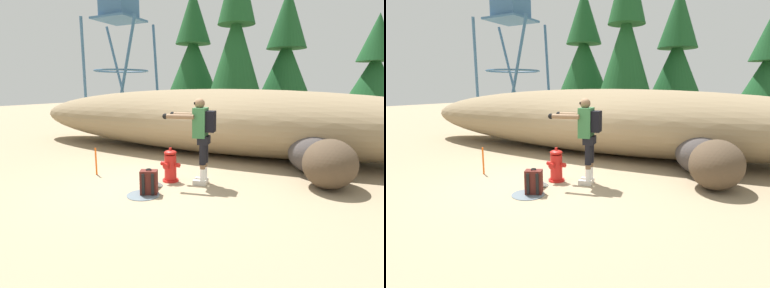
% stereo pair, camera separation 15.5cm
% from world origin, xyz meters
% --- Properties ---
extents(ground_plane, '(56.00, 56.00, 0.04)m').
position_xyz_m(ground_plane, '(0.00, 0.00, -0.02)').
color(ground_plane, '#998466').
extents(dirt_embankment, '(13.92, 3.20, 1.84)m').
position_xyz_m(dirt_embankment, '(0.00, 3.42, 0.92)').
color(dirt_embankment, '#897556').
rests_on(dirt_embankment, ground_plane).
extents(fire_hydrant, '(0.42, 0.38, 0.70)m').
position_xyz_m(fire_hydrant, '(0.12, 0.22, 0.32)').
color(fire_hydrant, red).
rests_on(fire_hydrant, ground_plane).
extents(hydrant_water_jet, '(0.59, 1.11, 0.56)m').
position_xyz_m(hydrant_water_jet, '(0.12, -0.46, 0.08)').
color(hydrant_water_jet, silver).
rests_on(hydrant_water_jet, ground_plane).
extents(utility_worker, '(1.03, 0.64, 1.69)m').
position_xyz_m(utility_worker, '(0.74, 0.35, 1.07)').
color(utility_worker, beige).
rests_on(utility_worker, ground_plane).
extents(spare_backpack, '(0.36, 0.35, 0.47)m').
position_xyz_m(spare_backpack, '(0.17, -0.62, 0.22)').
color(spare_backpack, '#511E19').
rests_on(spare_backpack, ground_plane).
extents(boulder_large, '(1.03, 1.27, 0.94)m').
position_xyz_m(boulder_large, '(3.03, 1.21, 0.47)').
color(boulder_large, '#4B3B2B').
rests_on(boulder_large, ground_plane).
extents(boulder_mid, '(1.35, 1.50, 0.89)m').
position_xyz_m(boulder_mid, '(2.66, 2.20, 0.44)').
color(boulder_mid, '#413B3A').
rests_on(boulder_mid, ground_plane).
extents(pine_tree_far_left, '(2.55, 2.55, 6.40)m').
position_xyz_m(pine_tree_far_left, '(-3.46, 8.54, 3.45)').
color(pine_tree_far_left, '#47331E').
rests_on(pine_tree_far_left, ground_plane).
extents(pine_tree_left, '(2.24, 2.24, 7.21)m').
position_xyz_m(pine_tree_left, '(-0.83, 6.96, 3.76)').
color(pine_tree_left, '#47331E').
rests_on(pine_tree_left, ground_plane).
extents(pine_tree_center, '(2.54, 2.54, 5.97)m').
position_xyz_m(pine_tree_center, '(0.75, 8.84, 3.06)').
color(pine_tree_center, '#47331E').
rests_on(pine_tree_center, ground_plane).
extents(pine_tree_right, '(2.31, 2.31, 4.82)m').
position_xyz_m(pine_tree_right, '(4.14, 10.01, 2.61)').
color(pine_tree_right, '#47331E').
rests_on(pine_tree_right, ground_plane).
extents(watchtower, '(4.05, 4.05, 8.67)m').
position_xyz_m(watchtower, '(-9.02, 10.12, 6.54)').
color(watchtower, '#386089').
rests_on(watchtower, ground_plane).
extents(survey_stake, '(0.04, 0.04, 0.60)m').
position_xyz_m(survey_stake, '(-1.57, -0.09, 0.30)').
color(survey_stake, '#E55914').
rests_on(survey_stake, ground_plane).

